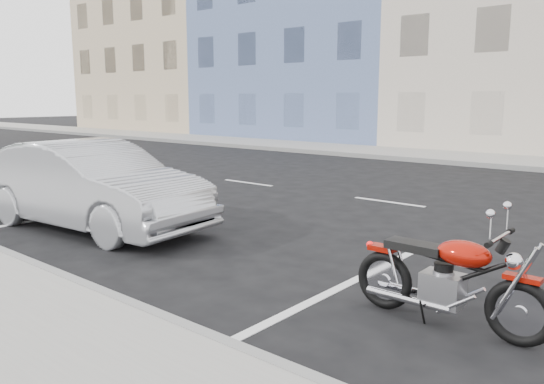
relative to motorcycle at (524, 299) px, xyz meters
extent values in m
plane|color=black|center=(-2.00, 5.21, -0.44)|extent=(120.00, 120.00, 0.00)
cube|color=gray|center=(-7.00, 13.91, -0.36)|extent=(80.00, 3.40, 0.15)
cube|color=gray|center=(-7.00, 12.21, -0.36)|extent=(80.00, 0.12, 0.16)
cube|color=tan|center=(-28.00, 21.51, 5.56)|extent=(12.00, 12.00, 12.00)
cube|color=slate|center=(-16.00, 21.51, 6.06)|extent=(12.00, 12.00, 13.00)
torus|color=black|center=(-0.65, 0.00, -0.15)|extent=(0.60, 0.10, 0.60)
cube|color=#9F1005|center=(-0.69, 0.00, 0.18)|extent=(0.27, 0.15, 0.05)
cube|color=gray|center=(-0.04, 0.00, -0.09)|extent=(0.38, 0.27, 0.31)
ellipsoid|color=#9F1005|center=(0.14, 0.00, 0.28)|extent=(0.50, 0.31, 0.24)
cube|color=black|center=(-0.34, 0.00, 0.27)|extent=(0.56, 0.24, 0.08)
cylinder|color=silver|center=(-0.34, -0.12, -0.24)|extent=(0.86, 0.08, 0.07)
cylinder|color=silver|center=(-0.34, 0.13, -0.24)|extent=(0.86, 0.08, 0.07)
cylinder|color=black|center=(0.16, 0.00, 0.06)|extent=(0.72, 0.05, 0.44)
imported|color=#A5A7AD|center=(-6.71, -0.01, 0.29)|extent=(4.53, 1.95, 1.45)
camera|label=1|loc=(1.12, -4.70, 1.69)|focal=35.00mm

